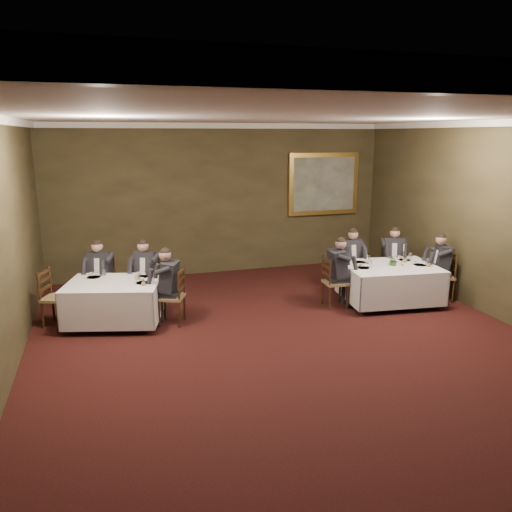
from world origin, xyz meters
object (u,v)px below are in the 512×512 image
diner_main_backleft (350,267)px  chair_sec_endright (172,308)px  chair_main_backleft (349,278)px  diner_sec_endright (171,295)px  table_second (114,299)px  chair_main_endright (441,286)px  diner_sec_backright (147,282)px  diner_main_endright (442,275)px  chair_main_endleft (334,292)px  chair_main_backright (391,275)px  chair_sec_endleft (57,309)px  centerpiece (393,259)px  painting (324,184)px  candlestick (403,257)px  table_main (390,281)px  diner_main_backright (392,265)px  chair_sec_backleft (103,294)px  chair_sec_backright (148,294)px  diner_sec_backleft (102,283)px  diner_main_endleft (335,281)px

diner_main_backleft → chair_sec_endright: 3.94m
chair_main_backleft → diner_sec_endright: (-3.87, -0.79, 0.23)m
table_second → diner_sec_endright: size_ratio=1.38×
chair_main_endright → diner_sec_endright: (-5.36, 0.31, 0.23)m
chair_main_backleft → diner_sec_backright: size_ratio=0.74×
diner_main_endright → chair_sec_endright: (-5.34, 0.30, -0.23)m
chair_main_backleft → chair_main_endleft: bearing=47.3°
chair_main_backleft → chair_main_backright: bearing=172.6°
chair_sec_endleft → centerpiece: 6.29m
chair_main_endright → painting: size_ratio=0.54×
chair_main_backright → candlestick: candlestick is taller
diner_sec_backright → table_main: bearing=-164.7°
chair_sec_endright → centerpiece: 4.33m
chair_main_backright → table_main: bearing=76.0°
diner_main_backright → chair_sec_backleft: 6.00m
table_second → chair_main_endleft: chair_main_endleft is taller
table_second → chair_sec_backright: bearing=47.1°
table_main → candlestick: bearing=-10.1°
diner_main_endright → diner_sec_backleft: (-6.51, 1.45, 0.00)m
diner_sec_backleft → diner_sec_endright: same height
chair_sec_backright → diner_sec_backright: diner_sec_backright is taller
diner_main_endleft → diner_main_backleft: bearing=142.2°
diner_sec_backright → chair_sec_endright: bearing=139.4°
diner_sec_backright → painting: bearing=-126.6°
chair_main_endright → diner_sec_endright: diner_sec_endright is taller
chair_main_endright → chair_sec_endright: 5.36m
chair_sec_backleft → chair_sec_endleft: bearing=64.2°
chair_main_endleft → diner_sec_backleft: diner_sec_backleft is taller
chair_sec_backright → painting: painting is taller
diner_main_backright → table_second: bearing=24.3°
chair_main_endright → diner_main_endright: (-0.01, 0.00, 0.23)m
table_second → chair_main_endleft: 4.09m
diner_main_backright → candlestick: size_ratio=3.14×
diner_main_backright → diner_sec_endright: (-4.82, -0.67, 0.00)m
diner_main_backleft → diner_main_endright: bearing=143.1°
chair_main_endleft → diner_sec_endright: bearing=-87.0°
chair_main_backleft → diner_main_endleft: 1.14m
diner_main_endright → chair_sec_backleft: size_ratio=1.35×
diner_main_endright → candlestick: size_ratio=3.14×
diner_main_backleft → diner_sec_backright: bearing=-2.9°
table_main → diner_main_backright: 1.03m
diner_sec_endright → painting: painting is taller
chair_sec_backright → diner_main_backleft: bearing=-153.3°
chair_sec_backleft → diner_main_backleft: bearing=-159.5°
diner_sec_endright → diner_sec_backright: bearing=43.3°
diner_main_endright → chair_sec_endright: bearing=105.4°
diner_main_backright → painting: (-0.58, 2.35, 1.54)m
diner_sec_backleft → chair_sec_endright: diner_sec_backleft is taller
chair_main_backleft → candlestick: size_ratio=2.34×
chair_main_backright → diner_sec_backleft: 6.00m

